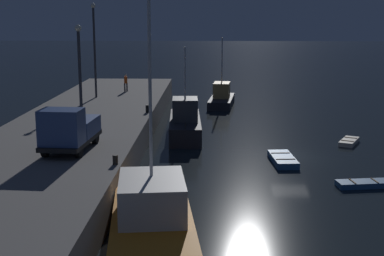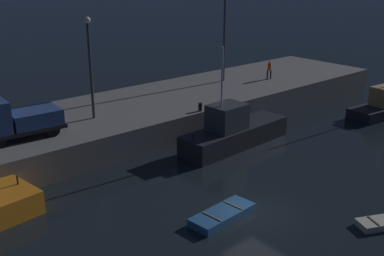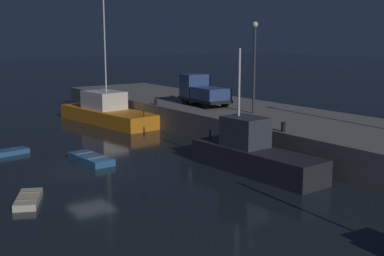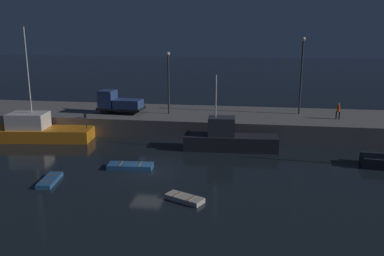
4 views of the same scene
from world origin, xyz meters
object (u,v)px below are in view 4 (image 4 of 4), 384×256
dinghy_red_small (50,180)px  bollard_central (85,116)px  fishing_boat_white (229,139)px  lamp_post_west (168,78)px  dinghy_orange_near (184,198)px  utility_truck (118,103)px  dockworker (338,110)px  lamp_post_east (302,70)px  fishing_trawler_red (34,130)px  rowboat_white_mid (130,166)px  bollard_west (226,120)px

dinghy_red_small → bollard_central: size_ratio=6.21×
fishing_boat_white → lamp_post_west: bearing=137.8°
dinghy_orange_near → utility_truck: bearing=120.4°
lamp_post_west → dockworker: size_ratio=3.99×
lamp_post_east → lamp_post_west: bearing=-172.1°
dinghy_orange_near → lamp_post_west: lamp_post_west is taller
lamp_post_east → dockworker: (3.83, -2.22, -3.99)m
lamp_post_east → bollard_central: bearing=-166.2°
dinghy_red_small → dockworker: dockworker is taller
dinghy_orange_near → lamp_post_east: bearing=65.6°
dinghy_red_small → utility_truck: (-0.22, 16.83, 3.10)m
fishing_trawler_red → bollard_central: fishing_trawler_red is taller
fishing_boat_white → lamp_post_east: bearing=49.3°
rowboat_white_mid → bollard_central: (-8.10, 9.80, 2.06)m
dockworker → rowboat_white_mid: bearing=-145.0°
fishing_trawler_red → fishing_boat_white: fishing_trawler_red is taller
fishing_trawler_red → dinghy_orange_near: fishing_trawler_red is taller
dinghy_orange_near → rowboat_white_mid: (-5.58, 5.73, 0.05)m
utility_truck → dockworker: bearing=1.1°
bollard_west → bollard_central: (-15.35, -0.04, -0.05)m
dinghy_orange_near → lamp_post_west: 20.80m
rowboat_white_mid → fishing_trawler_red: bearing=150.1°
utility_truck → dockworker: size_ratio=3.06×
fishing_trawler_red → lamp_post_east: 29.86m
utility_truck → rowboat_white_mid: bearing=-67.5°
bollard_west → utility_truck: bearing=166.5°
dinghy_orange_near → lamp_post_west: (-5.13, 19.24, 6.01)m
fishing_trawler_red → dockworker: 32.53m
dinghy_orange_near → dinghy_red_small: 10.85m
lamp_post_east → fishing_trawler_red: bearing=-163.8°
lamp_post_west → dinghy_orange_near: bearing=-75.1°
lamp_post_west → utility_truck: bearing=-173.8°
bollard_central → dinghy_red_small: bearing=-77.8°
fishing_boat_white → bollard_central: size_ratio=17.95×
fishing_boat_white → lamp_post_east: 12.90m
fishing_trawler_red → dinghy_red_small: size_ratio=3.87×
lamp_post_east → rowboat_white_mid: bearing=-134.4°
rowboat_white_mid → dinghy_red_small: bearing=-142.3°
lamp_post_east → utility_truck: lamp_post_east is taller
dinghy_red_small → rowboat_white_mid: bearing=37.7°
dinghy_orange_near → bollard_central: bearing=131.4°
fishing_trawler_red → dinghy_orange_near: 22.66m
fishing_boat_white → dinghy_orange_near: fishing_boat_white is taller
lamp_post_west → lamp_post_east: lamp_post_east is taller
rowboat_white_mid → bollard_west: size_ratio=6.24×
utility_truck → lamp_post_west: bearing=6.2°
fishing_trawler_red → bollard_west: (20.11, 2.44, 1.32)m
dinghy_red_small → dockworker: size_ratio=1.80×
dinghy_red_small → lamp_post_west: bearing=72.3°
rowboat_white_mid → bollard_central: size_ratio=7.51×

